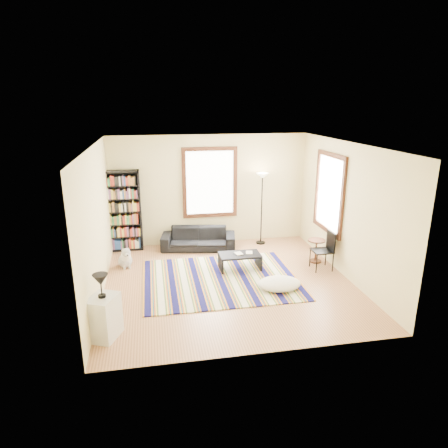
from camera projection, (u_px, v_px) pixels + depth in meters
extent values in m
cube|color=tan|center=(228.00, 284.00, 8.28)|extent=(5.00, 5.00, 0.10)
cube|color=white|center=(229.00, 142.00, 7.42)|extent=(5.00, 5.00, 0.10)
cube|color=beige|center=(209.00, 190.00, 10.24)|extent=(5.00, 0.10, 2.80)
cube|color=beige|center=(265.00, 268.00, 5.45)|extent=(5.00, 0.10, 2.80)
cube|color=beige|center=(94.00, 224.00, 7.40)|extent=(0.10, 5.00, 2.80)
cube|color=beige|center=(349.00, 211.00, 8.29)|extent=(0.10, 5.00, 2.80)
cube|color=white|center=(210.00, 183.00, 10.11)|extent=(1.20, 0.06, 1.60)
cube|color=white|center=(329.00, 193.00, 8.97)|extent=(0.06, 1.20, 1.60)
cube|color=#0E0D45|center=(220.00, 279.00, 8.36)|extent=(3.18, 2.55, 0.02)
imported|color=black|center=(198.00, 238.00, 10.04)|extent=(1.93, 1.03, 0.54)
cube|color=black|center=(122.00, 211.00, 9.76)|extent=(0.90, 0.30, 2.00)
cube|color=black|center=(240.00, 262.00, 8.82)|extent=(0.91, 0.52, 0.36)
imported|color=beige|center=(235.00, 254.00, 8.75)|extent=(0.23, 0.19, 0.02)
imported|color=beige|center=(246.00, 252.00, 8.84)|extent=(0.18, 0.22, 0.01)
ellipsoid|color=beige|center=(279.00, 284.00, 7.93)|extent=(0.88, 0.66, 0.22)
cylinder|color=#3F1B0F|center=(316.00, 251.00, 9.22)|extent=(0.49, 0.49, 0.54)
cube|color=black|center=(322.00, 251.00, 8.76)|extent=(0.42, 0.40, 0.86)
cube|color=silver|center=(104.00, 317.00, 6.23)|extent=(0.55, 0.61, 0.70)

